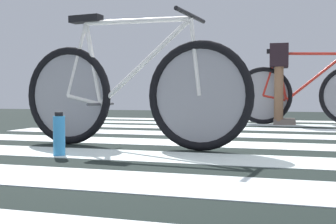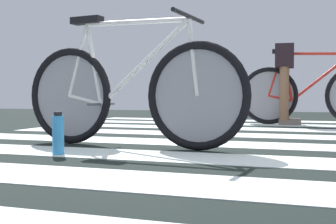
{
  "view_description": "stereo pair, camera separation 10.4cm",
  "coord_description": "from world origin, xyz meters",
  "px_view_note": "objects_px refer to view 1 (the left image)",
  "views": [
    {
      "loc": [
        0.24,
        -3.0,
        0.38
      ],
      "look_at": [
        -0.68,
        0.09,
        0.26
      ],
      "focal_mm": 46.85,
      "sensor_mm": 36.0,
      "label": 1
    },
    {
      "loc": [
        0.34,
        -3.0,
        0.38
      ],
      "look_at": [
        -0.68,
        0.09,
        0.26
      ],
      "focal_mm": 46.85,
      "sensor_mm": 36.0,
      "label": 2
    }
  ],
  "objects_px": {
    "bicycle_2_of_2": "(305,93)",
    "cyclist_2_of_2": "(279,73)",
    "water_bottle": "(59,135)",
    "bicycle_1_of_2": "(129,92)"
  },
  "relations": [
    {
      "from": "bicycle_1_of_2",
      "to": "cyclist_2_of_2",
      "type": "xyz_separation_m",
      "value": [
        0.9,
        2.78,
        0.25
      ]
    },
    {
      "from": "bicycle_1_of_2",
      "to": "cyclist_2_of_2",
      "type": "distance_m",
      "value": 2.94
    },
    {
      "from": "bicycle_1_of_2",
      "to": "water_bottle",
      "type": "relative_size",
      "value": 6.61
    },
    {
      "from": "bicycle_2_of_2",
      "to": "cyclist_2_of_2",
      "type": "xyz_separation_m",
      "value": [
        -0.31,
        -0.01,
        0.25
      ]
    },
    {
      "from": "cyclist_2_of_2",
      "to": "water_bottle",
      "type": "distance_m",
      "value": 3.53
    },
    {
      "from": "bicycle_1_of_2",
      "to": "cyclist_2_of_2",
      "type": "height_order",
      "value": "cyclist_2_of_2"
    },
    {
      "from": "bicycle_1_of_2",
      "to": "water_bottle",
      "type": "bearing_deg",
      "value": -108.09
    },
    {
      "from": "bicycle_1_of_2",
      "to": "bicycle_2_of_2",
      "type": "relative_size",
      "value": 1.0
    },
    {
      "from": "bicycle_2_of_2",
      "to": "cyclist_2_of_2",
      "type": "bearing_deg",
      "value": -180.0
    },
    {
      "from": "bicycle_2_of_2",
      "to": "cyclist_2_of_2",
      "type": "relative_size",
      "value": 1.76
    }
  ]
}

